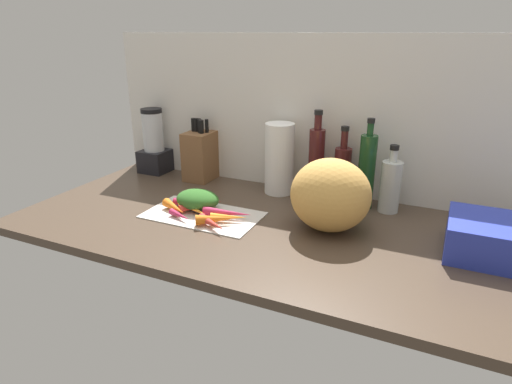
% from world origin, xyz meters
% --- Properties ---
extents(ground_plane, '(1.70, 0.80, 0.03)m').
position_xyz_m(ground_plane, '(0.00, 0.00, -0.01)').
color(ground_plane, '#47382B').
extents(wall_back, '(1.70, 0.03, 0.60)m').
position_xyz_m(wall_back, '(0.00, 0.39, 0.30)').
color(wall_back, silver).
rests_on(wall_back, ground_plane).
extents(cutting_board, '(0.40, 0.23, 0.01)m').
position_xyz_m(cutting_board, '(-0.22, -0.03, 0.00)').
color(cutting_board, beige).
rests_on(cutting_board, ground_plane).
extents(carrot_0, '(0.14, 0.11, 0.04)m').
position_xyz_m(carrot_0, '(-0.14, -0.09, 0.03)').
color(carrot_0, orange).
rests_on(carrot_0, cutting_board).
extents(carrot_1, '(0.12, 0.08, 0.03)m').
position_xyz_m(carrot_1, '(-0.14, -0.12, 0.02)').
color(carrot_1, red).
rests_on(carrot_1, cutting_board).
extents(carrot_2, '(0.12, 0.05, 0.03)m').
position_xyz_m(carrot_2, '(-0.25, 0.00, 0.02)').
color(carrot_2, orange).
rests_on(carrot_2, cutting_board).
extents(carrot_3, '(0.12, 0.07, 0.03)m').
position_xyz_m(carrot_3, '(-0.11, -0.05, 0.02)').
color(carrot_3, orange).
rests_on(carrot_3, cutting_board).
extents(carrot_4, '(0.14, 0.04, 0.03)m').
position_xyz_m(carrot_4, '(-0.29, -0.00, 0.02)').
color(carrot_4, '#B2264C').
rests_on(carrot_4, cutting_board).
extents(carrot_5, '(0.14, 0.09, 0.03)m').
position_xyz_m(carrot_5, '(-0.25, -0.04, 0.02)').
color(carrot_5, red).
rests_on(carrot_5, cutting_board).
extents(carrot_6, '(0.13, 0.09, 0.03)m').
position_xyz_m(carrot_6, '(-0.32, -0.06, 0.02)').
color(carrot_6, orange).
rests_on(carrot_6, cutting_board).
extents(carrot_7, '(0.12, 0.14, 0.03)m').
position_xyz_m(carrot_7, '(-0.25, 0.00, 0.02)').
color(carrot_7, red).
rests_on(carrot_7, cutting_board).
extents(carrot_8, '(0.13, 0.05, 0.02)m').
position_xyz_m(carrot_8, '(-0.21, -0.00, 0.02)').
color(carrot_8, orange).
rests_on(carrot_8, cutting_board).
extents(carrot_9, '(0.15, 0.10, 0.03)m').
position_xyz_m(carrot_9, '(-0.26, -0.04, 0.02)').
color(carrot_9, orange).
rests_on(carrot_9, cutting_board).
extents(carrot_10, '(0.10, 0.05, 0.02)m').
position_xyz_m(carrot_10, '(-0.27, -0.10, 0.02)').
color(carrot_10, '#B2264C').
rests_on(carrot_10, cutting_board).
extents(carrot_11, '(0.17, 0.07, 0.03)m').
position_xyz_m(carrot_11, '(-0.13, -0.03, 0.02)').
color(carrot_11, '#B2264C').
rests_on(carrot_11, cutting_board).
extents(carrot_greens_pile, '(0.16, 0.12, 0.07)m').
position_xyz_m(carrot_greens_pile, '(-0.27, -0.00, 0.04)').
color(carrot_greens_pile, '#2D6023').
rests_on(carrot_greens_pile, cutting_board).
extents(winter_squash, '(0.26, 0.24, 0.24)m').
position_xyz_m(winter_squash, '(0.20, 0.04, 0.12)').
color(winter_squash, gold).
rests_on(winter_squash, ground_plane).
extents(knife_block, '(0.11, 0.13, 0.26)m').
position_xyz_m(knife_block, '(-0.44, 0.30, 0.11)').
color(knife_block, brown).
rests_on(knife_block, ground_plane).
extents(blender_appliance, '(0.12, 0.12, 0.29)m').
position_xyz_m(blender_appliance, '(-0.68, 0.31, 0.12)').
color(blender_appliance, black).
rests_on(blender_appliance, ground_plane).
extents(paper_towel_roll, '(0.11, 0.11, 0.28)m').
position_xyz_m(paper_towel_roll, '(-0.07, 0.30, 0.14)').
color(paper_towel_roll, white).
rests_on(paper_towel_roll, ground_plane).
extents(bottle_0, '(0.06, 0.06, 0.34)m').
position_xyz_m(bottle_0, '(0.07, 0.31, 0.14)').
color(bottle_0, '#471919').
rests_on(bottle_0, ground_plane).
extents(bottle_1, '(0.06, 0.06, 0.28)m').
position_xyz_m(bottle_1, '(0.17, 0.32, 0.11)').
color(bottle_1, '#471919').
rests_on(bottle_1, ground_plane).
extents(bottle_2, '(0.06, 0.06, 0.33)m').
position_xyz_m(bottle_2, '(0.27, 0.28, 0.14)').
color(bottle_2, '#19421E').
rests_on(bottle_2, ground_plane).
extents(bottle_3, '(0.07, 0.07, 0.24)m').
position_xyz_m(bottle_3, '(0.36, 0.28, 0.10)').
color(bottle_3, silver).
rests_on(bottle_3, ground_plane).
extents(dish_rack, '(0.24, 0.23, 0.11)m').
position_xyz_m(dish_rack, '(0.67, 0.06, 0.05)').
color(dish_rack, '#2838AD').
rests_on(dish_rack, ground_plane).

